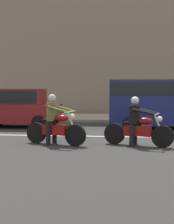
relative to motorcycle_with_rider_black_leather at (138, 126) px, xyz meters
The scene contains 9 objects.
ground_plane 1.26m from the motorcycle_with_rider_black_leather, 53.54° to the left, with size 80.00×80.00×0.00m, color #2C2C2C.
sidewalk_slab 8.92m from the motorcycle_with_rider_black_leather, 85.82° to the left, with size 40.00×4.40×0.14m, color #99968E.
building_facade 13.65m from the motorcycle_with_rider_black_leather, 86.98° to the left, with size 40.00×1.40×13.10m, color slate.
lane_marking_stripe 2.24m from the motorcycle_with_rider_black_leather, 55.64° to the left, with size 18.00×0.14×0.01m, color silver.
motorcycle_with_rider_black_leather is the anchor object (origin of this frame).
motorcycle_with_rider_olive 2.60m from the motorcycle_with_rider_black_leather, behind, with size 2.03×0.88×1.61m.
parked_van_navy 4.57m from the motorcycle_with_rider_black_leather, 72.30° to the left, with size 4.64×1.96×2.19m.
parked_hatchback_maroon 6.78m from the motorcycle_with_rider_black_leather, 140.90° to the left, with size 3.91×1.76×1.80m.
pedestrian_bystander 8.36m from the motorcycle_with_rider_black_leather, 75.09° to the left, with size 0.34×0.34×1.75m.
Camera 1 is at (-1.35, -10.02, 1.70)m, focal length 47.06 mm.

